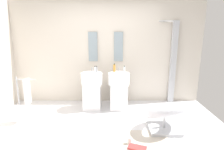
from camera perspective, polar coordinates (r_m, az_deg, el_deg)
name	(u,v)px	position (r m, az deg, el deg)	size (l,w,h in m)	color
ground_plane	(104,134)	(3.56, -2.55, -17.51)	(4.80, 3.60, 0.04)	silver
rear_partition	(106,51)	(4.73, -1.81, 7.25)	(4.80, 0.10, 2.60)	beige
pedestal_sink_left	(92,89)	(4.39, -6.08, -4.37)	(0.49, 0.49, 0.96)	white
pedestal_sink_right	(119,89)	(4.37, 2.18, -4.39)	(0.49, 0.49, 0.96)	white
vanity_mirror_left	(93,47)	(4.67, -5.76, 8.61)	(0.22, 0.03, 0.72)	#8C9EA8
vanity_mirror_right	(119,47)	(4.65, 2.08, 8.64)	(0.22, 0.03, 0.72)	#8C9EA8
shower_column	(173,61)	(4.87, 18.18, 4.16)	(0.49, 0.24, 2.05)	#B7BABF
lounge_chair	(165,113)	(3.59, 16.02, -11.11)	(1.05, 1.05, 0.65)	#B7BABF
towel_rack	(26,93)	(4.01, -24.84, -4.98)	(0.37, 0.22, 0.95)	#B7BABF
area_rug	(137,142)	(3.31, 7.76, -19.70)	(1.10, 0.74, 0.01)	beige
magazine_red	(138,148)	(3.15, 7.83, -21.25)	(0.28, 0.14, 0.03)	#B73838
coffee_mug	(130,141)	(3.23, 5.46, -19.42)	(0.07, 0.07, 0.11)	white
soap_bottle_grey	(97,70)	(4.30, -4.59, 1.68)	(0.04, 0.04, 0.16)	#99999E
soap_bottle_clear	(125,69)	(4.32, 3.89, 1.73)	(0.04, 0.04, 0.16)	silver
soap_bottle_white	(95,69)	(4.43, -5.13, 1.85)	(0.05, 0.05, 0.13)	white
soap_bottle_amber	(115,68)	(4.39, 0.81, 2.17)	(0.06, 0.06, 0.19)	#C68C38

